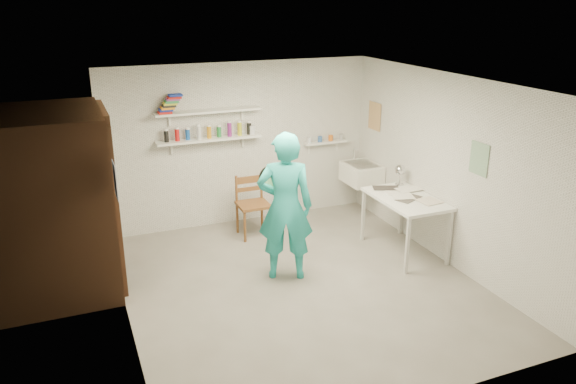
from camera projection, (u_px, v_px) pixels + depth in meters
name	position (u px, v px, depth m)	size (l,w,h in m)	color
floor	(301.00, 286.00, 6.72)	(4.00, 4.50, 0.02)	slate
ceiling	(302.00, 82.00, 5.92)	(4.00, 4.50, 0.02)	silver
wall_back	(241.00, 144.00, 8.29)	(4.00, 0.02, 2.40)	silver
wall_front	(418.00, 279.00, 4.34)	(4.00, 0.02, 2.40)	silver
wall_left	(117.00, 215.00, 5.60)	(0.02, 4.50, 2.40)	silver
wall_right	(448.00, 170.00, 7.03)	(0.02, 4.50, 2.40)	silver
doorway_recess	(111.00, 200.00, 6.59)	(0.02, 0.90, 2.00)	black
corridor_box	(45.00, 204.00, 6.32)	(1.40, 1.50, 2.10)	brown
door_lintel	(103.00, 112.00, 6.25)	(0.06, 1.05, 0.10)	brown
door_jamb_near	(117.00, 214.00, 6.16)	(0.06, 0.10, 2.00)	brown
door_jamb_far	(108.00, 187.00, 7.03)	(0.06, 0.10, 2.00)	brown
shelf_lower	(209.00, 139.00, 7.95)	(1.50, 0.22, 0.03)	white
shelf_upper	(208.00, 111.00, 7.82)	(1.50, 0.22, 0.03)	white
ledge_shelf	(325.00, 142.00, 8.72)	(0.70, 0.14, 0.03)	white
poster_left	(115.00, 180.00, 5.54)	(0.01, 0.28, 0.36)	#334C7F
poster_right_a	(375.00, 116.00, 8.48)	(0.01, 0.34, 0.42)	#995933
poster_right_b	(479.00, 159.00, 6.45)	(0.01, 0.30, 0.38)	#3F724C
belfast_sink	(362.00, 173.00, 8.59)	(0.48, 0.60, 0.30)	white
man	(285.00, 207.00, 6.64)	(0.66, 0.44, 1.82)	#22AEA9
wall_clock	(272.00, 178.00, 6.69)	(0.33, 0.33, 0.04)	#F7F2A8
wooden_chair	(253.00, 205.00, 7.96)	(0.44, 0.42, 0.94)	brown
work_table	(404.00, 225.00, 7.45)	(0.70, 1.17, 0.78)	white
desk_lamp	(400.00, 170.00, 7.73)	(0.15, 0.15, 0.15)	silver
spray_cans	(209.00, 132.00, 7.92)	(1.31, 0.06, 0.17)	black
book_stack	(170.00, 104.00, 7.59)	(0.34, 0.14, 0.25)	red
ledge_pots	(325.00, 138.00, 8.70)	(0.48, 0.07, 0.09)	silver
papers	(406.00, 197.00, 7.32)	(0.30, 0.22, 0.02)	silver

